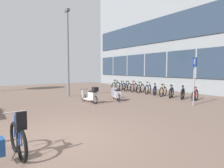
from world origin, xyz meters
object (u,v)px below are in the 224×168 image
Objects in this scene: bicycle_rack_04 at (155,90)px; bicycle_rack_10 at (116,86)px; bicycle_rack_05 at (148,89)px; bicycle_rack_08 at (128,87)px; scooter_near at (91,95)px; parking_sign at (194,76)px; bicycle_rack_02 at (171,93)px; bicycle_rack_00 at (195,95)px; bicycle_rack_09 at (122,86)px; scooter_mid at (117,94)px; bicycle_rack_06 at (140,88)px; bicycle_rack_01 at (183,94)px; lamp_post at (68,49)px; bicycle_rack_03 at (163,91)px; bicycle_foreground at (17,139)px; bicycle_rack_07 at (134,88)px.

bicycle_rack_04 is 4.78m from bicycle_rack_10.
bicycle_rack_05 is 2.39m from bicycle_rack_08.
scooter_near is 5.69m from parking_sign.
bicycle_rack_02 is at bearing -91.13° from bicycle_rack_08.
bicycle_rack_09 reaches higher than bicycle_rack_00.
scooter_near is 1.73m from scooter_mid.
bicycle_rack_06 is 3.19m from bicycle_rack_10.
bicycle_rack_01 reaches higher than bicycle_rack_00.
parking_sign is (-1.46, -1.65, 1.23)m from bicycle_rack_01.
scooter_near is 0.28× the size of lamp_post.
bicycle_rack_01 is at bearing -89.01° from bicycle_rack_03.
bicycle_rack_10 is at bearing 94.89° from bicycle_rack_08.
bicycle_rack_03 is 0.21× the size of lamp_post.
bicycle_rack_08 is at bearing 3.05° from lamp_post.
bicycle_foreground is 10.98m from bicycle_rack_03.
scooter_mid is at bearing 174.38° from bicycle_rack_03.
bicycle_rack_10 reaches higher than bicycle_rack_03.
bicycle_rack_09 is 0.74× the size of scooter_mid.
bicycle_rack_01 is 0.99× the size of bicycle_rack_02.
bicycle_foreground is 1.12× the size of bicycle_rack_09.
bicycle_rack_06 is at bearing -86.76° from bicycle_rack_10.
bicycle_rack_04 is 7.04m from lamp_post.
bicycle_rack_07 is 6.44m from lamp_post.
lamp_post is (4.40, 8.10, 2.95)m from bicycle_foreground.
bicycle_rack_03 is at bearing 66.17° from parking_sign.
bicycle_rack_10 is (-0.18, 3.18, 0.01)m from bicycle_rack_06.
bicycle_rack_06 is at bearing -12.79° from lamp_post.
bicycle_rack_10 is at bearing 90.38° from bicycle_rack_02.
bicycle_rack_06 is (-0.08, 4.78, 0.02)m from bicycle_rack_00.
bicycle_rack_00 is 0.95× the size of bicycle_rack_07.
parking_sign is at bearing -109.93° from bicycle_rack_04.
bicycle_rack_00 is at bearing 11.29° from bicycle_foreground.
bicycle_rack_03 is (0.10, 0.80, -0.00)m from bicycle_rack_02.
bicycle_rack_01 is at bearing -42.89° from lamp_post.
bicycle_rack_00 is 3.19m from bicycle_rack_04.
bicycle_rack_05 reaches higher than bicycle_rack_09.
bicycle_rack_08 is (-0.12, 2.39, -0.02)m from bicycle_rack_05.
scooter_near is (-5.59, 0.48, 0.10)m from bicycle_rack_03.
bicycle_foreground reaches higher than bicycle_rack_08.
bicycle_rack_00 is 0.77× the size of scooter_mid.
bicycle_rack_09 is (-0.01, 1.59, -0.03)m from bicycle_rack_07.
bicycle_rack_08 is at bearing 90.06° from bicycle_rack_03.
bicycle_rack_02 is (-0.13, 0.80, -0.00)m from bicycle_rack_01.
bicycle_rack_07 is at bearing -86.49° from bicycle_rack_08.
bicycle_rack_07 is 0.81× the size of scooter_mid.
scooter_near is (-5.62, -0.32, 0.10)m from bicycle_rack_04.
bicycle_rack_02 is 3.19m from bicycle_rack_06.
scooter_near is 1.03× the size of scooter_mid.
bicycle_rack_05 reaches higher than bicycle_rack_08.
bicycle_foreground is at bearing -172.21° from parking_sign.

